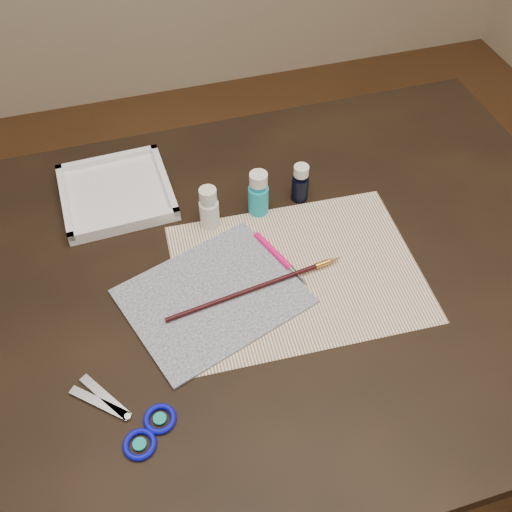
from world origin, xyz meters
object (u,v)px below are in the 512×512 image
object	(u,v)px
paint_bottle_cyan	(258,193)
paper	(297,272)
scissors	(116,415)
paint_bottle_white	(209,208)
palette_tray	(116,192)
paint_bottle_navy	(300,183)
canvas	(213,296)

from	to	relation	value
paint_bottle_cyan	paper	bearing A→B (deg)	-82.52
paper	scissors	size ratio (longest dim) A/B	2.30
paper	paint_bottle_white	bearing A→B (deg)	127.12
paper	palette_tray	xyz separation A→B (m)	(-0.28, 0.28, 0.01)
scissors	paint_bottle_white	bearing A→B (deg)	-81.31
paint_bottle_navy	palette_tray	bearing A→B (deg)	162.90
paint_bottle_white	scissors	world-z (taller)	paint_bottle_white
canvas	paint_bottle_white	bearing A→B (deg)	77.90
paint_bottle_white	paper	bearing A→B (deg)	-52.88
paper	paint_bottle_navy	world-z (taller)	paint_bottle_navy
paper	scissors	xyz separation A→B (m)	(-0.34, -0.18, 0.00)
paint_bottle_navy	palette_tray	xyz separation A→B (m)	(-0.34, 0.11, -0.03)
paint_bottle_navy	paper	bearing A→B (deg)	-110.42
scissors	paint_bottle_cyan	bearing A→B (deg)	-90.70
paper	canvas	size ratio (longest dim) A/B	1.51
paper	paint_bottle_cyan	size ratio (longest dim) A/B	4.52
paint_bottle_white	scissors	distance (m)	0.40
canvas	paint_bottle_white	size ratio (longest dim) A/B	3.16
canvas	palette_tray	bearing A→B (deg)	112.61
paint_bottle_cyan	palette_tray	bearing A→B (deg)	155.25
paint_bottle_navy	scissors	world-z (taller)	paint_bottle_navy
paper	paint_bottle_white	size ratio (longest dim) A/B	4.78
paint_bottle_cyan	palette_tray	size ratio (longest dim) A/B	0.45
paint_bottle_white	palette_tray	xyz separation A→B (m)	(-0.16, 0.13, -0.03)
paint_bottle_white	paint_bottle_navy	distance (m)	0.19
paper	canvas	distance (m)	0.16
paper	paint_bottle_navy	distance (m)	0.19
paint_bottle_cyan	canvas	bearing A→B (deg)	-127.02
paint_bottle_navy	scissors	bearing A→B (deg)	-138.73
canvas	paint_bottle_cyan	bearing A→B (deg)	52.98
paint_bottle_cyan	scissors	distance (m)	0.47
paint_bottle_cyan	scissors	world-z (taller)	paint_bottle_cyan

